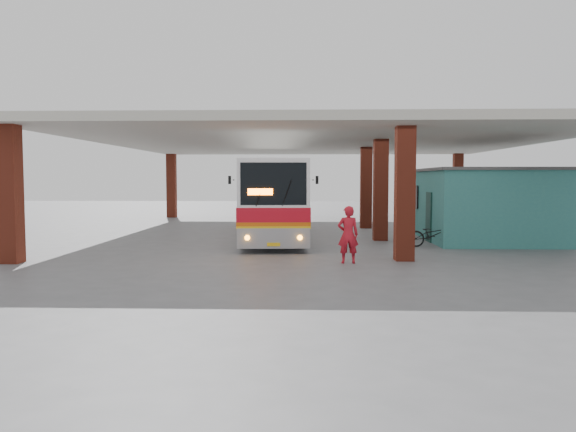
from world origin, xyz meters
The scene contains 8 objects.
ground centered at (0.00, 0.00, 0.00)m, with size 90.00×90.00×0.00m, color #515154.
brick_columns centered at (1.43, 5.00, 2.17)m, with size 20.10×21.60×4.35m.
canopy_roof centered at (0.50, 6.50, 4.50)m, with size 21.00×23.00×0.30m, color beige.
shop_building centered at (7.49, 4.00, 1.56)m, with size 5.20×8.20×3.11m.
coach_bus centered at (-1.78, 4.37, 1.80)m, with size 3.49×12.57×3.62m.
motorcycle centered at (4.70, 0.47, 0.50)m, with size 0.66×1.90×1.00m, color black.
pedestrian centered at (1.13, -3.70, 0.91)m, with size 0.66×0.43×1.81m, color red.
red_chair centered at (4.84, 7.73, 0.37)m, with size 0.55×0.55×0.80m.
Camera 1 is at (-0.15, -21.31, 2.67)m, focal length 35.00 mm.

